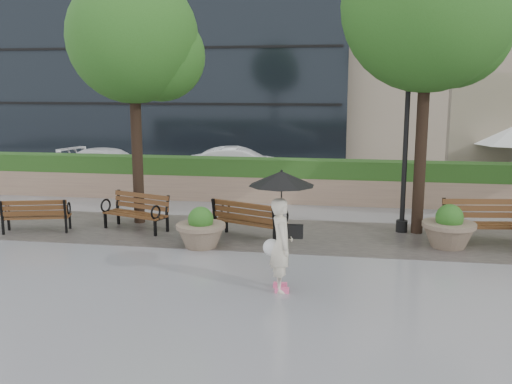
% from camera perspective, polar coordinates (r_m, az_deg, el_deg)
% --- Properties ---
extents(ground, '(100.00, 100.00, 0.00)m').
position_cam_1_polar(ground, '(11.09, 2.67, -8.29)').
color(ground, gray).
rests_on(ground, ground).
extents(cobble_strip, '(28.00, 3.20, 0.01)m').
position_cam_1_polar(cobble_strip, '(13.94, 4.14, -4.32)').
color(cobble_strip, '#383330').
rests_on(cobble_strip, ground).
extents(hedge_wall, '(24.00, 0.80, 1.35)m').
position_cam_1_polar(hedge_wall, '(17.71, 5.39, 1.05)').
color(hedge_wall, tan).
rests_on(hedge_wall, ground).
extents(asphalt_street, '(40.00, 7.00, 0.00)m').
position_cam_1_polar(asphalt_street, '(21.75, 6.13, 1.05)').
color(asphalt_street, black).
rests_on(asphalt_street, ground).
extents(bench_0, '(1.68, 1.02, 0.85)m').
position_cam_1_polar(bench_0, '(15.16, -21.06, -2.83)').
color(bench_0, brown).
rests_on(bench_0, ground).
extents(bench_1, '(1.81, 1.21, 0.91)m').
position_cam_1_polar(bench_1, '(14.65, -11.90, -2.72)').
color(bench_1, brown).
rests_on(bench_1, ground).
extents(bench_2, '(1.87, 1.31, 0.94)m').
position_cam_1_polar(bench_2, '(13.46, -0.69, -3.64)').
color(bench_2, brown).
rests_on(bench_2, ground).
extents(bench_3, '(1.98, 1.01, 1.02)m').
position_cam_1_polar(bench_3, '(14.06, 22.02, -3.71)').
color(bench_3, brown).
rests_on(bench_3, ground).
extents(planter_left, '(1.11, 1.11, 0.93)m').
position_cam_1_polar(planter_left, '(12.88, -5.53, -3.95)').
color(planter_left, '#7F6B56').
rests_on(planter_left, ground).
extents(planter_right, '(1.18, 1.18, 0.99)m').
position_cam_1_polar(planter_right, '(13.51, 18.71, -3.68)').
color(planter_right, '#7F6B56').
rests_on(planter_right, ground).
extents(lamppost, '(0.28, 0.28, 3.99)m').
position_cam_1_polar(lamppost, '(14.34, 14.65, 2.90)').
color(lamppost, black).
rests_on(lamppost, ground).
extents(tree_0, '(3.40, 3.29, 6.42)m').
position_cam_1_polar(tree_0, '(15.13, -11.54, 14.39)').
color(tree_0, black).
rests_on(tree_0, ground).
extents(tree_1, '(4.01, 4.01, 7.43)m').
position_cam_1_polar(tree_1, '(14.42, 17.43, 16.86)').
color(tree_1, black).
rests_on(tree_1, ground).
extents(car_left, '(4.43, 2.69, 1.20)m').
position_cam_1_polar(car_left, '(22.72, -14.34, 2.71)').
color(car_left, white).
rests_on(car_left, ground).
extents(car_right, '(4.11, 1.87, 1.31)m').
position_cam_1_polar(car_right, '(21.46, -1.66, 2.73)').
color(car_right, white).
rests_on(car_right, ground).
extents(pedestrian, '(1.16, 1.16, 2.13)m').
position_cam_1_polar(pedestrian, '(9.98, 2.54, -2.70)').
color(pedestrian, beige).
rests_on(pedestrian, ground).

